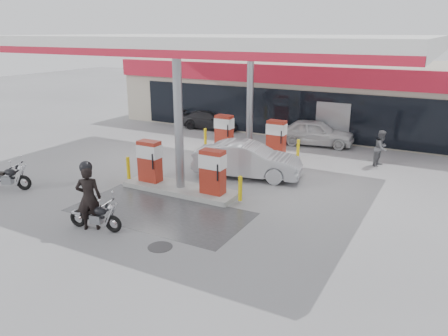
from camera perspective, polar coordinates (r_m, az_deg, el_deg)
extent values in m
plane|color=gray|center=(15.07, -9.94, -5.32)|extent=(90.00, 90.00, 0.00)
cube|color=#4C4C4F|center=(14.78, -8.41, -5.70)|extent=(6.00, 3.00, 0.00)
cylinder|color=#38383A|center=(12.52, -8.34, -10.17)|extent=(0.70, 0.70, 0.01)
cube|color=#AFA793|center=(28.44, 10.39, 9.59)|extent=(22.00, 8.00, 4.00)
cube|color=black|center=(24.78, 7.32, 7.18)|extent=(18.00, 0.10, 2.60)
cube|color=red|center=(24.43, 7.45, 12.01)|extent=(22.00, 0.25, 1.00)
cube|color=navy|center=(22.81, 24.26, 10.27)|extent=(3.50, 0.12, 0.80)
cube|color=gray|center=(23.90, 13.99, 5.70)|extent=(1.80, 0.14, 2.20)
cube|color=silver|center=(18.07, -0.66, 15.99)|extent=(16.00, 10.00, 0.60)
cube|color=red|center=(13.97, -10.93, 14.50)|extent=(16.00, 0.12, 0.24)
cube|color=red|center=(22.53, 5.73, 15.75)|extent=(16.00, 0.12, 0.24)
cylinder|color=gray|center=(15.84, -5.95, 5.80)|extent=(0.32, 0.32, 5.00)
cylinder|color=gray|center=(20.98, 3.41, 8.73)|extent=(0.32, 0.32, 5.00)
cube|color=#9E9E99|center=(16.52, -5.68, -2.72)|extent=(4.50, 1.30, 0.18)
cube|color=maroon|center=(17.04, -9.67, 0.90)|extent=(0.85, 0.48, 1.60)
cube|color=maroon|center=(15.53, -1.49, -0.50)|extent=(0.85, 0.48, 1.60)
cube|color=silver|center=(16.93, -9.74, 2.19)|extent=(0.88, 0.52, 0.50)
cube|color=silver|center=(15.41, -1.50, 0.91)|extent=(0.88, 0.52, 0.50)
cylinder|color=#DABA0C|center=(17.84, -12.39, 0.02)|extent=(0.14, 0.14, 0.90)
cylinder|color=#DABA0C|center=(15.18, 2.13, -2.69)|extent=(0.14, 0.14, 0.90)
cube|color=#9E9E99|center=(21.50, 3.29, 2.14)|extent=(4.50, 1.30, 0.18)
cube|color=maroon|center=(21.90, 0.01, 4.85)|extent=(0.85, 0.48, 1.60)
cube|color=maroon|center=(20.74, 6.84, 4.01)|extent=(0.85, 0.48, 1.60)
cube|color=silver|center=(21.82, 0.01, 5.87)|extent=(0.88, 0.52, 0.50)
cube|color=silver|center=(20.66, 6.88, 5.08)|extent=(0.88, 0.52, 0.50)
cylinder|color=#DABA0C|center=(22.53, -2.45, 4.05)|extent=(0.14, 0.14, 0.90)
cylinder|color=#DABA0C|center=(20.49, 9.65, 2.44)|extent=(0.14, 0.14, 0.90)
torus|color=black|center=(13.53, -14.24, -7.09)|extent=(0.56, 0.22, 0.54)
torus|color=black|center=(14.21, -18.52, -6.26)|extent=(0.56, 0.22, 0.54)
cube|color=gray|center=(13.81, -16.33, -6.42)|extent=(0.39, 0.28, 0.27)
cube|color=black|center=(13.85, -16.83, -5.99)|extent=(0.82, 0.23, 0.07)
ellipsoid|color=black|center=(13.62, -15.96, -5.39)|extent=(0.55, 0.37, 0.25)
cube|color=black|center=(13.89, -17.50, -5.32)|extent=(0.53, 0.30, 0.09)
cylinder|color=silver|center=(13.38, -15.10, -4.49)|extent=(0.15, 0.68, 0.03)
sphere|color=silver|center=(13.36, -14.67, -4.99)|extent=(0.16, 0.16, 0.16)
cylinder|color=silver|center=(14.19, -17.53, -6.27)|extent=(0.81, 0.21, 0.07)
imported|color=black|center=(13.67, -17.25, -3.73)|extent=(0.88, 0.80, 2.02)
torus|color=black|center=(18.14, -24.67, -1.75)|extent=(0.60, 0.36, 0.59)
cube|color=gray|center=(18.44, -26.42, -1.42)|extent=(0.45, 0.37, 0.30)
cube|color=black|center=(18.49, -26.85, -1.12)|extent=(0.85, 0.44, 0.08)
ellipsoid|color=black|center=(18.28, -26.16, -0.51)|extent=(0.63, 0.50, 0.28)
cylinder|color=silver|center=(18.04, -25.48, 0.35)|extent=(0.32, 0.70, 0.04)
sphere|color=silver|center=(18.01, -25.11, -0.02)|extent=(0.18, 0.18, 0.18)
imported|color=silver|center=(23.47, 11.84, 4.58)|extent=(4.18, 2.23, 1.35)
imported|color=#5B5C60|center=(20.58, 19.85, 2.46)|extent=(0.77, 0.90, 1.61)
imported|color=#B2B4BA|center=(17.90, 3.07, 1.07)|extent=(4.60, 2.40, 1.44)
imported|color=black|center=(26.89, -1.73, 6.28)|extent=(3.90, 1.85, 1.10)
imported|color=black|center=(25.41, 23.27, 4.18)|extent=(4.28, 3.03, 1.08)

